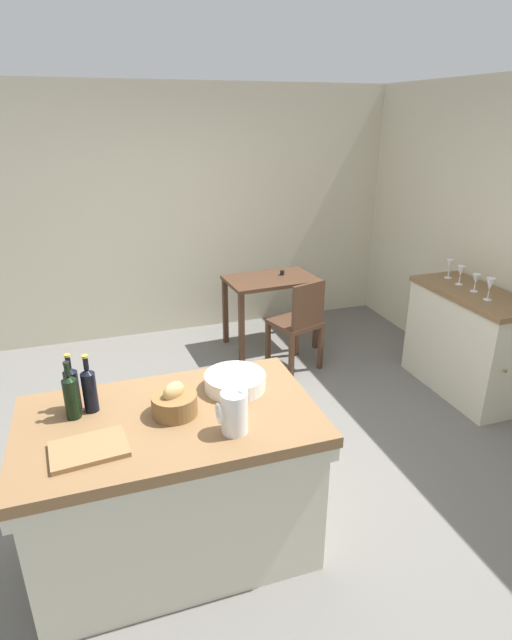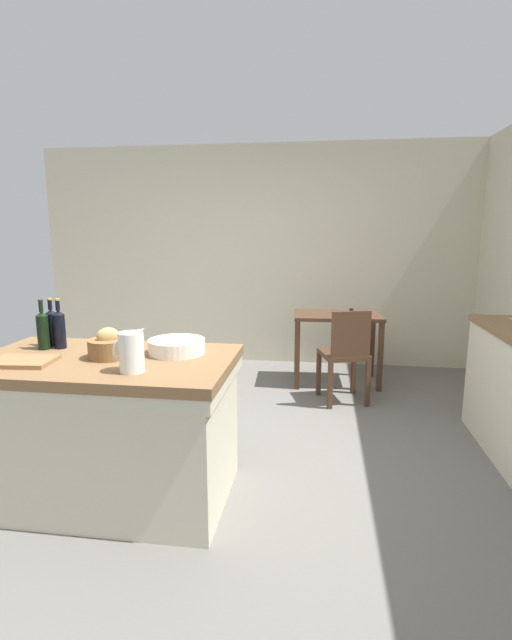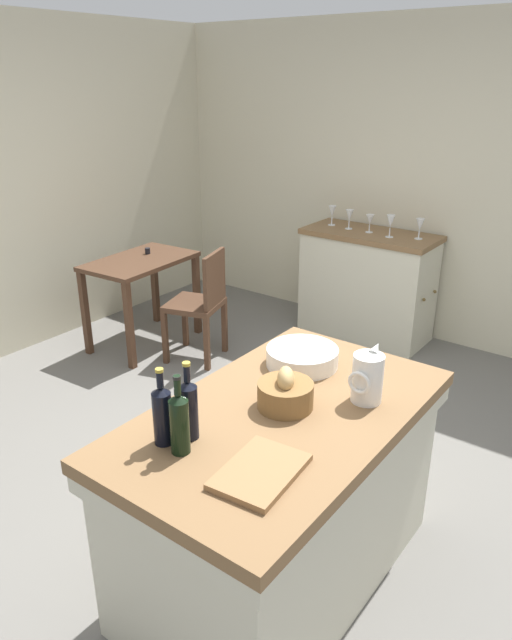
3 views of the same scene
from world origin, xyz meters
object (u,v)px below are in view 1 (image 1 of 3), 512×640
bread_basket (174,403)px  side_cabinet (467,342)px  island_table (174,479)px  wine_glass_left (490,285)px  writing_desk (271,289)px  cutting_board (89,449)px  wash_bowl (235,381)px  wine_glass_middle (476,280)px  wine_glass_right (461,272)px  wine_bottle_green (71,395)px  wine_bottle_amber (72,387)px  wine_glass_far_right (450,265)px  wooden_chair (299,322)px  wine_bottle_dark (89,389)px  pitcher (234,412)px

bread_basket → side_cabinet: bearing=19.7°
island_table → side_cabinet: size_ratio=1.33×
island_table → wine_glass_left: 2.83m
writing_desk → cutting_board: (-1.81, -2.56, 0.26)m
wash_bowl → wine_glass_middle: wine_glass_middle is taller
cutting_board → wine_glass_right: bearing=23.6°
wine_bottle_green → wine_glass_left: (3.12, 0.64, 0.05)m
wine_bottle_amber → wine_glass_far_right: wine_bottle_amber is taller
island_table → wine_glass_right: bearing=23.5°
bread_basket → wine_glass_middle: bearing=20.0°
side_cabinet → wine_glass_middle: bearing=135.7°
wooden_chair → wine_bottle_dark: wine_bottle_dark is taller
writing_desk → wine_glass_middle: (1.29, -1.41, 0.40)m
pitcher → wine_bottle_amber: bearing=147.7°
writing_desk → wine_glass_left: size_ratio=5.17×
wine_bottle_dark → wine_glass_right: bearing=18.0°
cutting_board → wine_bottle_green: bearing=101.6°
wooden_chair → writing_desk: bearing=96.2°
island_table → bread_basket: 0.47m
island_table → wine_glass_far_right: 3.11m
side_cabinet → cutting_board: size_ratio=3.36×
writing_desk → wine_bottle_green: wine_bottle_green is taller
cutting_board → wine_glass_far_right: bearing=26.2°
cutting_board → wine_glass_left: size_ratio=1.87×
wine_glass_right → wine_glass_left: bearing=-96.9°
pitcher → wine_bottle_dark: 0.76m
side_cabinet → bread_basket: 2.89m
wooden_chair → pitcher: (-1.21, -2.02, 0.49)m
wine_glass_right → wine_glass_far_right: wine_glass_far_right is taller
wine_glass_right → wine_bottle_dark: bearing=-162.0°
island_table → bread_basket: size_ratio=6.50×
wooden_chair → pitcher: size_ratio=3.55×
wine_bottle_dark → island_table: bearing=-25.4°
island_table → pitcher: 0.63m
side_cabinet → wooden_chair: side_cabinet is taller
wine_glass_middle → cutting_board: bearing=-159.5°
wine_bottle_dark → wine_bottle_green: bearing=-156.8°
wine_bottle_dark → wine_bottle_amber: wine_bottle_dark is taller
wine_glass_middle → island_table: bearing=-160.0°
wine_glass_far_right → cutting_board: bearing=-153.8°
bread_basket → wine_glass_far_right: wine_glass_far_right is taller
wash_bowl → bread_basket: size_ratio=1.46×
wine_bottle_dark → wine_glass_far_right: 3.33m
bread_basket → wine_glass_middle: size_ratio=1.55×
wine_bottle_green → wine_glass_far_right: 3.42m
wash_bowl → wine_glass_far_right: wine_glass_far_right is taller
island_table → wine_bottle_dark: wine_bottle_dark is taller
cutting_board → wine_glass_middle: bearing=20.5°
wine_bottle_amber → wooden_chair: bearing=38.9°
wooden_chair → bread_basket: (-1.45, -1.78, 0.45)m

